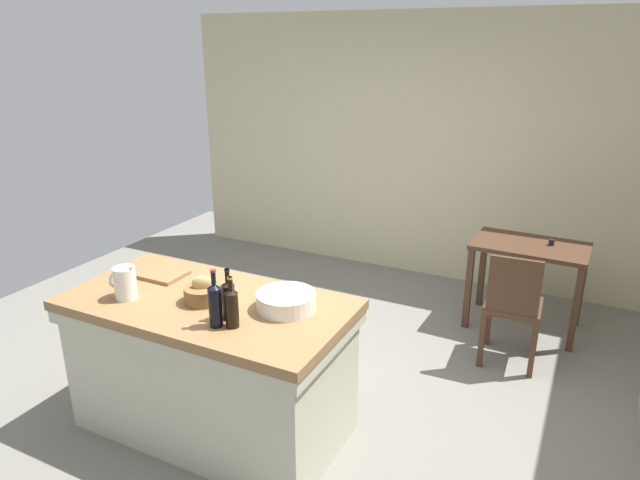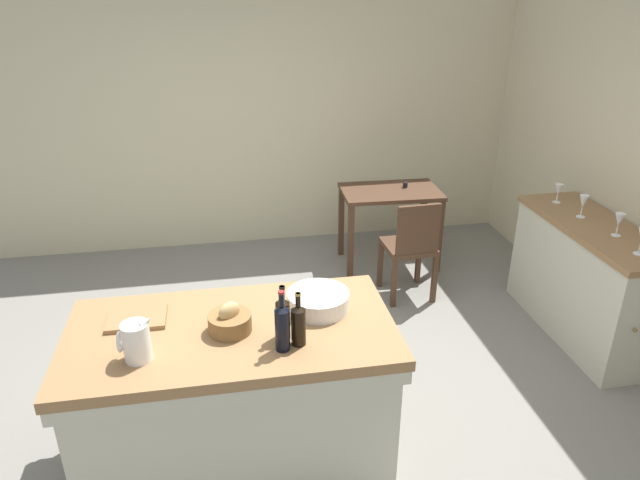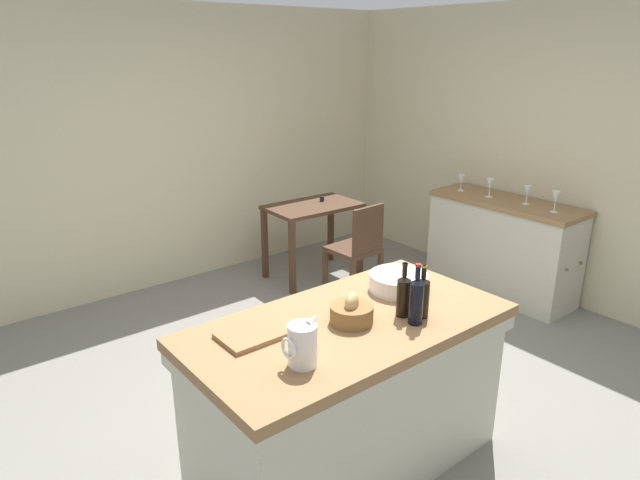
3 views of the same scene
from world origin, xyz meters
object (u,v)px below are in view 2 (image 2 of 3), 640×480
object	(u,v)px
wooden_chair	(411,246)
wine_glass_left	(619,221)
island_table	(236,391)
pitcher	(136,341)
wash_bowl	(318,301)
side_cabinet	(587,280)
wine_bottle_green	(282,326)
writing_desk	(390,202)
cutting_board	(137,318)
wine_glass_middle	(583,202)
bread_basket	(230,321)
wine_bottle_dark	(298,324)
wine_glass_right	(559,190)
wine_bottle_amber	(283,317)

from	to	relation	value
wooden_chair	wine_glass_left	world-z (taller)	wine_glass_left
wine_glass_left	island_table	bearing A→B (deg)	-165.87
pitcher	wash_bowl	bearing A→B (deg)	17.98
side_cabinet	wash_bowl	world-z (taller)	wash_bowl
side_cabinet	wine_bottle_green	xyz separation A→B (m)	(-2.43, -1.09, 0.56)
writing_desk	wooden_chair	bearing A→B (deg)	-90.92
pitcher	writing_desk	bearing A→B (deg)	51.16
side_cabinet	cutting_board	distance (m)	3.26
island_table	wine_glass_middle	xyz separation A→B (m)	(2.63, 1.03, 0.54)
bread_basket	wine_bottle_dark	world-z (taller)	wine_bottle_dark
bread_basket	wine_glass_left	size ratio (longest dim) A/B	1.34
wine_glass_left	wine_glass_right	distance (m)	0.67
wooden_chair	wine_glass_middle	distance (m)	1.35
wine_glass_right	wine_bottle_amber	bearing A→B (deg)	-148.11
wine_bottle_green	wine_glass_left	bearing A→B (deg)	20.36
wine_bottle_green	wine_glass_middle	size ratio (longest dim) A/B	1.86
wooden_chair	cutting_board	distance (m)	2.50
pitcher	wine_glass_left	distance (m)	3.23
wine_bottle_dark	wine_bottle_green	size ratio (longest dim) A/B	0.89
wooden_chair	wine_bottle_dark	world-z (taller)	wine_bottle_dark
island_table	wine_bottle_green	world-z (taller)	wine_bottle_green
wash_bowl	wine_glass_middle	size ratio (longest dim) A/B	1.95
island_table	pitcher	distance (m)	0.70
wine_bottle_dark	wine_glass_middle	xyz separation A→B (m)	(2.31, 1.23, 0.02)
wooden_chair	wine_glass_right	world-z (taller)	wine_glass_right
side_cabinet	writing_desk	distance (m)	1.82
side_cabinet	cutting_board	bearing A→B (deg)	-167.62
side_cabinet	bread_basket	distance (m)	2.86
island_table	writing_desk	bearing A→B (deg)	55.86
pitcher	wine_bottle_dark	world-z (taller)	wine_bottle_dark
wooden_chair	wine_glass_left	xyz separation A→B (m)	(1.15, -0.92, 0.52)
cutting_board	wine_glass_left	distance (m)	3.20
side_cabinet	writing_desk	size ratio (longest dim) A/B	1.53
wine_bottle_green	wooden_chair	bearing A→B (deg)	54.81
wine_bottle_green	bread_basket	bearing A→B (deg)	139.69
side_cabinet	wash_bowl	size ratio (longest dim) A/B	4.16
side_cabinet	wine_glass_left	size ratio (longest dim) A/B	8.53
pitcher	wine_bottle_amber	world-z (taller)	wine_bottle_amber
side_cabinet	wine_glass_middle	xyz separation A→B (m)	(-0.03, 0.17, 0.57)
writing_desk	bread_basket	distance (m)	2.78
side_cabinet	wash_bowl	xyz separation A→B (m)	(-2.19, -0.75, 0.48)
pitcher	wine_bottle_dark	size ratio (longest dim) A/B	0.82
pitcher	island_table	bearing A→B (deg)	23.14
wine_glass_left	wine_glass_right	xyz separation A→B (m)	(-0.05, 0.67, -0.01)
wine_bottle_amber	wine_bottle_green	distance (m)	0.10
side_cabinet	wash_bowl	bearing A→B (deg)	-161.21
writing_desk	wine_glass_middle	size ratio (longest dim) A/B	5.30
wine_bottle_dark	wine_glass_right	distance (m)	2.77
bread_basket	wine_glass_left	world-z (taller)	wine_glass_left
side_cabinet	wine_bottle_dark	bearing A→B (deg)	-155.80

